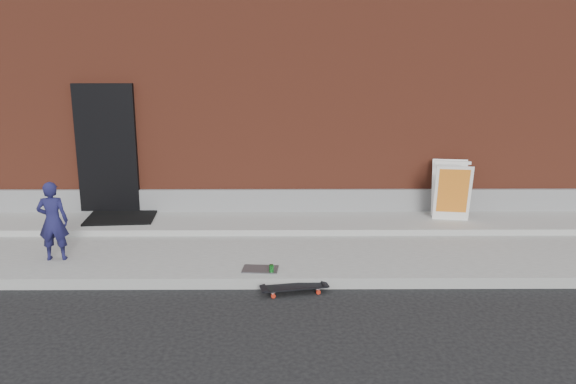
{
  "coord_description": "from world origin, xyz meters",
  "views": [
    {
      "loc": [
        0.52,
        -6.82,
        2.93
      ],
      "look_at": [
        0.57,
        0.8,
        1.12
      ],
      "focal_mm": 35.0,
      "sensor_mm": 36.0,
      "label": 1
    }
  ],
  "objects_px": {
    "skateboard": "(294,287)",
    "soda_can": "(271,269)",
    "child": "(53,221)",
    "pizza_sign": "(451,190)"
  },
  "relations": [
    {
      "from": "pizza_sign",
      "to": "soda_can",
      "type": "relative_size",
      "value": 8.9
    },
    {
      "from": "child",
      "to": "pizza_sign",
      "type": "distance_m",
      "value": 6.34
    },
    {
      "from": "child",
      "to": "pizza_sign",
      "type": "height_order",
      "value": "child"
    },
    {
      "from": "child",
      "to": "pizza_sign",
      "type": "relative_size",
      "value": 1.13
    },
    {
      "from": "pizza_sign",
      "to": "child",
      "type": "bearing_deg",
      "value": -164.25
    },
    {
      "from": "skateboard",
      "to": "soda_can",
      "type": "bearing_deg",
      "value": 132.46
    },
    {
      "from": "child",
      "to": "skateboard",
      "type": "relative_size",
      "value": 1.3
    },
    {
      "from": "soda_can",
      "to": "pizza_sign",
      "type": "bearing_deg",
      "value": 36.81
    },
    {
      "from": "child",
      "to": "soda_can",
      "type": "xyz_separation_m",
      "value": [
        3.08,
        -0.54,
        -0.51
      ]
    },
    {
      "from": "skateboard",
      "to": "soda_can",
      "type": "xyz_separation_m",
      "value": [
        -0.3,
        0.33,
        0.13
      ]
    }
  ]
}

